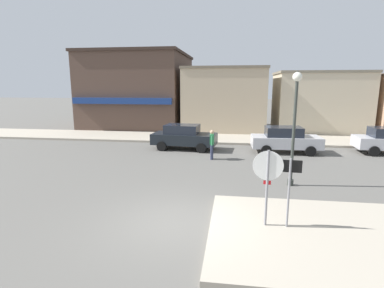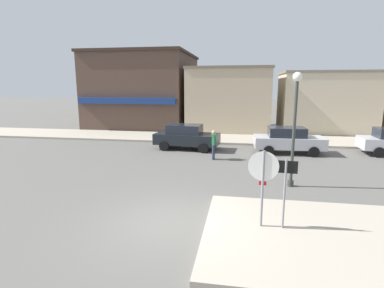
{
  "view_description": "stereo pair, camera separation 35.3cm",
  "coord_description": "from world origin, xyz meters",
  "px_view_note": "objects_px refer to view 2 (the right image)",
  "views": [
    {
      "loc": [
        1.68,
        -8.05,
        4.01
      ],
      "look_at": [
        -0.08,
        4.5,
        1.5
      ],
      "focal_mm": 28.0,
      "sensor_mm": 36.0,
      "label": 1
    },
    {
      "loc": [
        2.03,
        -8.0,
        4.01
      ],
      "look_at": [
        -0.08,
        4.5,
        1.5
      ],
      "focal_mm": 28.0,
      "sensor_mm": 36.0,
      "label": 2
    }
  ],
  "objects_px": {
    "lamp_post": "(295,113)",
    "parked_car_nearest": "(186,136)",
    "parked_car_second": "(288,140)",
    "pedestrian_crossing_near": "(214,144)",
    "stop_sign": "(263,179)",
    "one_way_sign": "(285,187)"
  },
  "relations": [
    {
      "from": "one_way_sign",
      "to": "lamp_post",
      "type": "distance_m",
      "value": 4.45
    },
    {
      "from": "parked_car_nearest",
      "to": "pedestrian_crossing_near",
      "type": "bearing_deg",
      "value": -50.82
    },
    {
      "from": "one_way_sign",
      "to": "parked_car_nearest",
      "type": "relative_size",
      "value": 0.51
    },
    {
      "from": "lamp_post",
      "to": "parked_car_nearest",
      "type": "distance_m",
      "value": 8.58
    },
    {
      "from": "parked_car_nearest",
      "to": "lamp_post",
      "type": "bearing_deg",
      "value": -49.11
    },
    {
      "from": "stop_sign",
      "to": "one_way_sign",
      "type": "relative_size",
      "value": 1.1
    },
    {
      "from": "one_way_sign",
      "to": "pedestrian_crossing_near",
      "type": "height_order",
      "value": "one_way_sign"
    },
    {
      "from": "lamp_post",
      "to": "parked_car_second",
      "type": "height_order",
      "value": "lamp_post"
    },
    {
      "from": "one_way_sign",
      "to": "parked_car_nearest",
      "type": "distance_m",
      "value": 11.34
    },
    {
      "from": "stop_sign",
      "to": "one_way_sign",
      "type": "distance_m",
      "value": 0.61
    },
    {
      "from": "lamp_post",
      "to": "pedestrian_crossing_near",
      "type": "relative_size",
      "value": 2.82
    },
    {
      "from": "lamp_post",
      "to": "parked_car_second",
      "type": "distance_m",
      "value": 6.54
    },
    {
      "from": "stop_sign",
      "to": "pedestrian_crossing_near",
      "type": "height_order",
      "value": "stop_sign"
    },
    {
      "from": "parked_car_second",
      "to": "pedestrian_crossing_near",
      "type": "relative_size",
      "value": 2.53
    },
    {
      "from": "stop_sign",
      "to": "parked_car_nearest",
      "type": "xyz_separation_m",
      "value": [
        -4.04,
        10.32,
        -0.71
      ]
    },
    {
      "from": "stop_sign",
      "to": "lamp_post",
      "type": "xyz_separation_m",
      "value": [
        1.4,
        4.04,
        1.44
      ]
    },
    {
      "from": "stop_sign",
      "to": "parked_car_nearest",
      "type": "height_order",
      "value": "stop_sign"
    },
    {
      "from": "stop_sign",
      "to": "lamp_post",
      "type": "relative_size",
      "value": 0.51
    },
    {
      "from": "stop_sign",
      "to": "pedestrian_crossing_near",
      "type": "distance_m",
      "value": 8.23
    },
    {
      "from": "parked_car_nearest",
      "to": "stop_sign",
      "type": "bearing_deg",
      "value": -68.62
    },
    {
      "from": "parked_car_second",
      "to": "pedestrian_crossing_near",
      "type": "bearing_deg",
      "value": -152.05
    },
    {
      "from": "stop_sign",
      "to": "lamp_post",
      "type": "height_order",
      "value": "lamp_post"
    }
  ]
}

